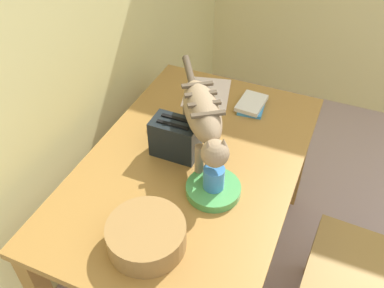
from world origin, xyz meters
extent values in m
cube|color=#D9CF84|center=(0.00, 2.18, 1.25)|extent=(4.40, 0.10, 2.50)
cube|color=olive|center=(0.10, 1.55, 0.72)|extent=(1.36, 0.88, 0.03)
cube|color=olive|center=(0.10, 1.55, 0.67)|extent=(1.28, 0.80, 0.07)
cube|color=olive|center=(0.73, 1.16, 0.35)|extent=(0.07, 0.07, 0.70)
cube|color=olive|center=(0.73, 1.94, 0.35)|extent=(0.07, 0.07, 0.70)
ellipsoid|color=#92795B|center=(0.16, 1.53, 0.97)|extent=(0.39, 0.33, 0.16)
cube|color=brown|center=(0.24, 1.59, 1.03)|extent=(0.09, 0.12, 0.01)
cube|color=brown|center=(0.18, 1.55, 1.03)|extent=(0.09, 0.12, 0.01)
cube|color=brown|center=(0.13, 1.51, 1.03)|extent=(0.09, 0.12, 0.01)
cube|color=brown|center=(0.07, 1.48, 1.03)|extent=(0.09, 0.12, 0.01)
cylinder|color=#92795B|center=(0.07, 1.43, 0.82)|extent=(0.04, 0.04, 0.17)
cylinder|color=#92795B|center=(0.03, 1.49, 0.82)|extent=(0.04, 0.04, 0.17)
cylinder|color=#92795B|center=(0.29, 1.58, 0.82)|extent=(0.04, 0.04, 0.17)
cylinder|color=#92795B|center=(0.25, 1.64, 0.82)|extent=(0.04, 0.04, 0.17)
sphere|color=#92795B|center=(-0.03, 1.41, 0.95)|extent=(0.11, 0.11, 0.11)
cone|color=#92795B|center=(-0.01, 1.38, 0.99)|extent=(0.04, 0.04, 0.04)
cone|color=#92795B|center=(-0.05, 1.43, 0.99)|extent=(0.04, 0.04, 0.04)
cylinder|color=brown|center=(0.38, 1.69, 0.99)|extent=(0.17, 0.13, 0.07)
cylinder|color=#489A4E|center=(-0.03, 1.41, 0.76)|extent=(0.22, 0.22, 0.04)
cylinder|color=#3779C5|center=(-0.03, 1.41, 0.82)|extent=(0.08, 0.08, 0.09)
torus|color=#3779C5|center=(0.02, 1.41, 0.83)|extent=(0.07, 0.01, 0.07)
cube|color=silver|center=(0.60, 1.68, 0.74)|extent=(0.32, 0.29, 0.01)
cube|color=#3A8CCA|center=(0.57, 1.43, 0.75)|extent=(0.19, 0.14, 0.01)
cube|color=silver|center=(0.57, 1.43, 0.76)|extent=(0.18, 0.13, 0.02)
cylinder|color=olive|center=(-0.35, 1.53, 0.79)|extent=(0.28, 0.28, 0.10)
cylinder|color=#43311A|center=(-0.35, 1.53, 0.79)|extent=(0.23, 0.23, 0.08)
cube|color=black|center=(0.12, 1.64, 0.82)|extent=(0.12, 0.20, 0.17)
cube|color=black|center=(0.10, 1.64, 0.91)|extent=(0.02, 0.14, 0.01)
cube|color=black|center=(0.14, 1.64, 0.91)|extent=(0.02, 0.14, 0.01)
cube|color=olive|center=(0.07, 0.77, 0.43)|extent=(0.44, 0.44, 0.04)
cube|color=olive|center=(0.26, 0.95, 0.21)|extent=(0.04, 0.04, 0.41)
camera|label=1|loc=(-1.08, 1.05, 1.98)|focal=39.03mm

